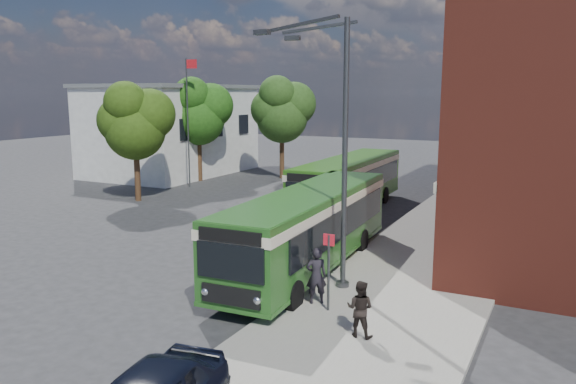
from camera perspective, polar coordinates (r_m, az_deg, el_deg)
The scene contains 14 objects.
ground at distance 23.47m, azimuth -4.56°, elevation -6.45°, with size 120.00×120.00×0.00m, color #29292C.
pavement at distance 28.32m, azimuth 16.50°, elevation -3.80°, with size 6.00×48.00×0.15m, color gray.
kerb_line at distance 29.02m, azimuth 10.56°, elevation -3.36°, with size 0.12×48.00×0.01m, color beige.
white_building at distance 47.74m, azimuth -11.75°, elevation 6.26°, with size 9.40×13.40×7.30m.
flagpole at distance 40.32m, azimuth -10.09°, elevation 7.47°, with size 0.95×0.10×9.00m.
street_lamp at distance 18.60m, azimuth 4.76°, elevation 4.26°, with size 2.96×2.38×9.00m.
bus_stop_sign at distance 16.98m, azimuth 4.14°, elevation -7.62°, with size 0.35×0.08×2.52m.
bus_front at distance 21.13m, azimuth 2.14°, elevation -3.14°, with size 3.14×12.01×3.02m.
bus_rear at distance 31.86m, azimuth 6.23°, elevation 1.30°, with size 2.85×12.05×3.02m.
pedestrian_a at distance 17.66m, azimuth 2.89°, elevation -8.49°, with size 0.65×0.43×1.79m, color black.
pedestrian_b at distance 15.53m, azimuth 7.32°, elevation -11.67°, with size 0.76×0.59×1.56m, color black.
tree_left at distance 35.58m, azimuth -15.29°, elevation 7.02°, with size 4.35×4.14×7.35m.
tree_mid at distance 42.91m, azimuth -9.08°, elevation 8.14°, with size 4.63×4.40×7.82m.
tree_right at distance 43.77m, azimuth -0.59°, elevation 8.41°, with size 4.71×4.48×7.95m.
Camera 1 is at (11.87, -19.11, 6.66)m, focal length 35.00 mm.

